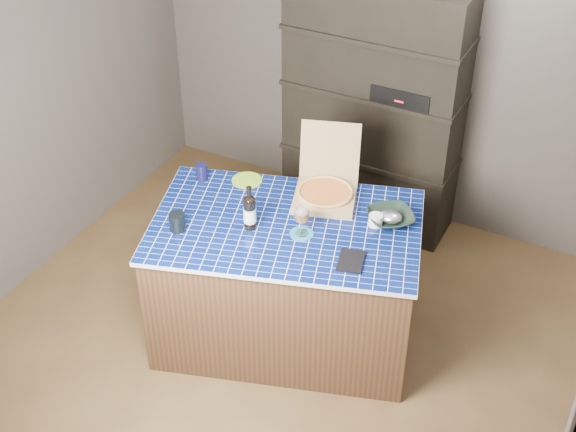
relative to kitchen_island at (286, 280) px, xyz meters
The scene contains 14 objects.
room 0.85m from the kitchen_island, 104.86° to the right, with size 3.50×3.50×3.50m.
shelving_unit 1.45m from the kitchen_island, 91.62° to the left, with size 1.20×0.41×1.80m.
kitchen_island is the anchor object (origin of this frame).
pizza_box 0.58m from the kitchen_island, 75.85° to the left, with size 0.47×0.52×0.39m.
mead_bottle 0.56m from the kitchen_island, 143.47° to the right, with size 0.07×0.07×0.27m.
teal_trivet 0.44m from the kitchen_island, 19.67° to the right, with size 0.13×0.13×0.01m, color #1A7289.
wine_glass 0.56m from the kitchen_island, 19.67° to the right, with size 0.08×0.08×0.19m.
tumbler 0.76m from the kitchen_island, 147.95° to the right, with size 0.09×0.09×0.10m, color black.
dvd_case 0.64m from the kitchen_island, 16.77° to the right, with size 0.13×0.19×0.01m, color black.
bowl 0.74m from the kitchen_island, 29.18° to the left, with size 0.26×0.26×0.06m, color black.
foil_contents 0.74m from the kitchen_island, 29.18° to the left, with size 0.13×0.11×0.06m, color silver.
white_jar 0.67m from the kitchen_island, 26.66° to the left, with size 0.08×0.08×0.07m, color white.
navy_cup 0.83m from the kitchen_island, 165.65° to the left, with size 0.07×0.07×0.11m, color black.
green_trivet 0.65m from the kitchen_island, 145.78° to the left, with size 0.19×0.19×0.01m, color #7EB326.
Camera 1 is at (1.72, -3.04, 3.52)m, focal length 50.00 mm.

